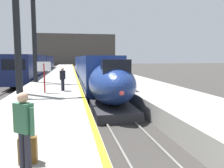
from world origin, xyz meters
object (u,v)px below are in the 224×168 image
object	(u,v)px
rolling_suitcase	(28,150)
departure_info_board	(44,71)
regional_train_adjacent	(38,65)
highspeed_train_main	(90,70)
station_column_far	(34,21)
station_column_mid	(16,14)
passenger_mid_platform	(63,77)
passenger_near_edge	(24,126)

from	to	relation	value
rolling_suitcase	departure_info_board	xyz separation A→B (m)	(-0.76, 10.88, 1.20)
regional_train_adjacent	rolling_suitcase	distance (m)	37.52
highspeed_train_main	departure_info_board	xyz separation A→B (m)	(-4.28, -13.18, 0.63)
regional_train_adjacent	station_column_far	size ratio (longest dim) A/B	3.72
station_column_mid	rolling_suitcase	bearing A→B (deg)	-77.60
passenger_mid_platform	departure_info_board	size ratio (longest dim) A/B	0.80
passenger_near_edge	passenger_mid_platform	distance (m)	12.05
highspeed_train_main	station_column_far	distance (m)	9.61
highspeed_train_main	station_column_mid	world-z (taller)	station_column_mid
passenger_near_edge	departure_info_board	bearing A→B (deg)	93.94
station_column_far	passenger_near_edge	world-z (taller)	station_column_far
passenger_mid_platform	rolling_suitcase	xyz separation A→B (m)	(-0.44, -11.63, -0.69)
passenger_near_edge	passenger_mid_platform	xyz separation A→B (m)	(0.42, 12.04, 0.00)
station_column_mid	rolling_suitcase	world-z (taller)	station_column_mid
regional_train_adjacent	passenger_near_edge	xyz separation A→B (m)	(4.60, -37.64, -0.09)
passenger_near_edge	rolling_suitcase	distance (m)	0.80
passenger_near_edge	departure_info_board	xyz separation A→B (m)	(-0.78, 11.29, 0.52)
regional_train_adjacent	passenger_near_edge	world-z (taller)	regional_train_adjacent
departure_info_board	station_column_far	bearing A→B (deg)	102.25
station_column_mid	regional_train_adjacent	bearing A→B (deg)	94.76
highspeed_train_main	regional_train_adjacent	world-z (taller)	regional_train_adjacent
station_column_far	rolling_suitcase	distance (m)	19.32
highspeed_train_main	departure_info_board	world-z (taller)	highspeed_train_main
station_column_far	passenger_mid_platform	distance (m)	8.77
passenger_near_edge	departure_info_board	world-z (taller)	departure_info_board
departure_info_board	passenger_mid_platform	bearing A→B (deg)	32.31
regional_train_adjacent	departure_info_board	bearing A→B (deg)	-81.75
passenger_mid_platform	regional_train_adjacent	bearing A→B (deg)	101.09
station_column_mid	passenger_mid_platform	world-z (taller)	station_column_mid
station_column_far	passenger_mid_platform	world-z (taller)	station_column_far
station_column_far	passenger_near_edge	size ratio (longest dim) A/B	5.83
regional_train_adjacent	station_column_far	xyz separation A→B (m)	(2.20, -18.89, 4.80)
station_column_mid	passenger_near_edge	world-z (taller)	station_column_mid
rolling_suitcase	regional_train_adjacent	bearing A→B (deg)	97.01
highspeed_train_main	station_column_mid	xyz separation A→B (m)	(-5.90, -13.23, 4.31)
highspeed_train_main	rolling_suitcase	world-z (taller)	highspeed_train_main
regional_train_adjacent	station_column_mid	distance (m)	26.82
passenger_near_edge	passenger_mid_platform	size ratio (longest dim) A/B	1.00
station_column_far	passenger_mid_platform	size ratio (longest dim) A/B	5.83
station_column_mid	station_column_far	distance (m)	7.55
highspeed_train_main	passenger_mid_platform	bearing A→B (deg)	-103.93
highspeed_train_main	station_column_mid	size ratio (longest dim) A/B	4.39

